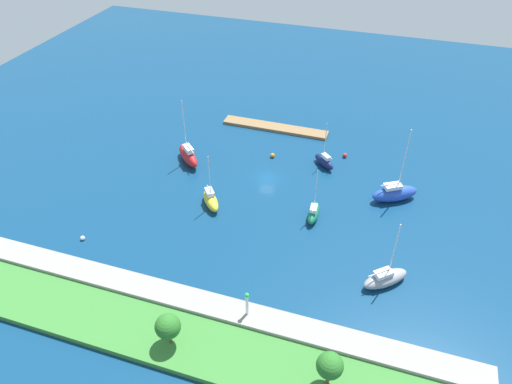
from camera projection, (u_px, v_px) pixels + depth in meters
The scene contains 16 objects.
water at pixel (267, 178), 83.35m from camera, with size 160.00×160.00×0.00m, color navy.
pier_dock at pixel (275, 127), 96.72m from camera, with size 21.59×2.98×0.59m, color olive.
breakwater at pixel (199, 304), 60.67m from camera, with size 70.86×3.54×1.30m, color gray.
shoreline_park at pixel (181, 340), 56.72m from camera, with size 61.31×8.36×0.82m, color #387A33.
harbor_beacon at pixel (247, 302), 57.36m from camera, with size 0.56×0.56×3.73m.
park_tree_center at pixel (330, 366), 49.84m from camera, with size 2.95×2.95×4.83m.
park_tree_mideast at pixel (168, 326), 54.10m from camera, with size 3.02×3.02×4.55m.
sailboat_yellow_off_beacon at pixel (211, 200), 76.65m from camera, with size 5.01×5.57×9.78m.
sailboat_blue_by_breakwater at pixel (395, 193), 77.66m from camera, with size 8.05×6.28×13.28m.
sailboat_green_far_north at pixel (314, 213), 74.22m from camera, with size 1.85×5.15×9.03m.
sailboat_gray_along_channel at pixel (385, 278), 63.50m from camera, with size 6.58×6.19×10.55m.
sailboat_navy_outer_mooring at pixel (324, 161), 85.63m from camera, with size 4.72×4.42×8.71m.
sailboat_red_mid_basin at pixel (188, 155), 86.30m from camera, with size 6.64×6.49×12.36m.
mooring_buoy_white at pixel (83, 238), 70.75m from camera, with size 0.69×0.69×0.69m, color white.
mooring_buoy_red at pixel (345, 155), 88.35m from camera, with size 0.82×0.82×0.82m, color red.
mooring_buoy_orange at pixel (273, 155), 88.32m from camera, with size 0.84×0.84×0.84m, color orange.
Camera 1 is at (-19.09, 64.65, 49.12)m, focal length 33.30 mm.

